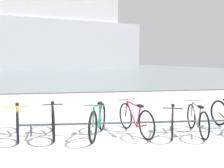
# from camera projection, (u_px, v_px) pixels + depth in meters

# --- Properties ---
(ground) EXTENTS (80.00, 132.00, 0.08)m
(ground) POSITION_uv_depth(u_px,v_px,m) (75.00, 69.00, 57.36)
(ground) COLOR silver
(bike_rack) EXTENTS (6.38, 0.49, 0.31)m
(bike_rack) POSITION_uv_depth(u_px,v_px,m) (148.00, 123.00, 6.15)
(bike_rack) COLOR #4C5156
(bike_rack) RESTS_ON ground
(bicycle_0) EXTENTS (0.52, 1.73, 0.82)m
(bicycle_0) POSITION_uv_depth(u_px,v_px,m) (18.00, 121.00, 5.87)
(bicycle_0) COLOR black
(bicycle_0) RESTS_ON ground
(bicycle_1) EXTENTS (0.46, 1.70, 0.85)m
(bicycle_1) POSITION_uv_depth(u_px,v_px,m) (53.00, 120.00, 5.95)
(bicycle_1) COLOR black
(bicycle_1) RESTS_ON ground
(bicycle_2) EXTENTS (0.66, 1.67, 0.85)m
(bicycle_2) POSITION_uv_depth(u_px,v_px,m) (98.00, 121.00, 5.88)
(bicycle_2) COLOR black
(bicycle_2) RESTS_ON ground
(bicycle_3) EXTENTS (0.59, 1.70, 0.82)m
(bicycle_3) POSITION_uv_depth(u_px,v_px,m) (135.00, 119.00, 6.09)
(bicycle_3) COLOR black
(bicycle_3) RESTS_ON ground
(bicycle_4) EXTENTS (0.75, 1.57, 0.74)m
(bicycle_4) POSITION_uv_depth(u_px,v_px,m) (173.00, 120.00, 6.09)
(bicycle_4) COLOR black
(bicycle_4) RESTS_ON ground
(bicycle_5) EXTENTS (0.47, 1.63, 0.79)m
(bicycle_5) POSITION_uv_depth(u_px,v_px,m) (197.00, 119.00, 6.11)
(bicycle_5) COLOR black
(bicycle_5) RESTS_ON ground
(ferry_ship) EXTENTS (40.72, 19.36, 26.29)m
(ferry_ship) POSITION_uv_depth(u_px,v_px,m) (60.00, 33.00, 60.83)
(ferry_ship) COLOR silver
(ferry_ship) RESTS_ON ground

